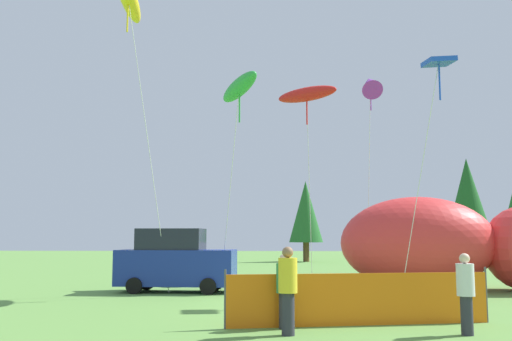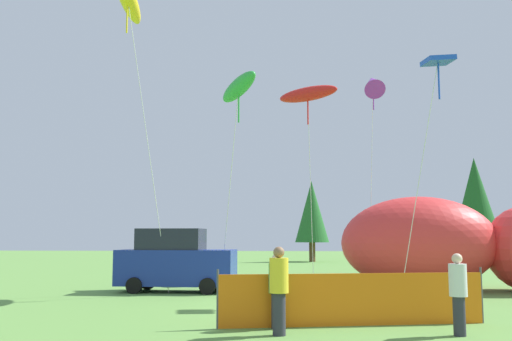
% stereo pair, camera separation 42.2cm
% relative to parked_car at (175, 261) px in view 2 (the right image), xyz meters
% --- Properties ---
extents(ground_plane, '(120.00, 120.00, 0.00)m').
position_rel_parked_car_xyz_m(ground_plane, '(4.33, -3.38, -1.11)').
color(ground_plane, '#609342').
extents(parked_car, '(4.35, 1.98, 2.31)m').
position_rel_parked_car_xyz_m(parked_car, '(0.00, 0.00, 0.00)').
color(parked_car, navy).
rests_on(parked_car, ground).
extents(folding_chair, '(0.71, 0.71, 0.90)m').
position_rel_parked_car_xyz_m(folding_chair, '(8.54, -5.15, -0.59)').
color(folding_chair, black).
rests_on(folding_chair, ground).
extents(inflatable_cat, '(8.60, 4.01, 3.54)m').
position_rel_parked_car_xyz_m(inflatable_cat, '(10.19, 1.09, 0.52)').
color(inflatable_cat, red).
rests_on(inflatable_cat, ground).
extents(safety_fence, '(6.19, 1.27, 1.30)m').
position_rel_parked_car_xyz_m(safety_fence, '(5.73, -7.54, -0.52)').
color(safety_fence, orange).
rests_on(safety_fence, ground).
extents(spectator_in_blue_shirt, '(0.37, 0.37, 1.68)m').
position_rel_parked_car_xyz_m(spectator_in_blue_shirt, '(7.75, -8.74, -0.19)').
color(spectator_in_blue_shirt, '#2D2D38').
rests_on(spectator_in_blue_shirt, ground).
extents(spectator_in_green_shirt, '(0.36, 0.36, 1.64)m').
position_rel_parked_car_xyz_m(spectator_in_green_shirt, '(3.98, -8.10, -0.21)').
color(spectator_in_green_shirt, '#2D2D38').
rests_on(spectator_in_green_shirt, ground).
extents(spectator_in_black_shirt, '(0.40, 0.40, 1.82)m').
position_rel_parked_car_xyz_m(spectator_in_black_shirt, '(4.05, -8.93, -0.12)').
color(spectator_in_black_shirt, '#2D2D38').
rests_on(spectator_in_black_shirt, ground).
extents(kite_red_lizard, '(2.72, 2.07, 8.34)m').
position_rel_parked_car_xyz_m(kite_red_lizard, '(4.99, 2.57, 6.85)').
color(kite_red_lizard, silver).
rests_on(kite_red_lizard, ground).
extents(kite_purple_delta, '(1.02, 2.02, 10.20)m').
position_rel_parked_car_xyz_m(kite_purple_delta, '(8.23, 6.13, 8.22)').
color(kite_purple_delta, silver).
rests_on(kite_purple_delta, ground).
extents(kite_blue_box, '(1.75, 1.74, 7.93)m').
position_rel_parked_car_xyz_m(kite_blue_box, '(9.14, -2.35, 6.53)').
color(kite_blue_box, silver).
rests_on(kite_blue_box, ground).
extents(kite_green_fish, '(1.79, 2.37, 7.98)m').
position_rel_parked_car_xyz_m(kite_green_fish, '(2.42, -0.96, 6.26)').
color(kite_green_fish, silver).
rests_on(kite_green_fish, ground).
extents(horizon_tree_west, '(2.70, 2.70, 6.45)m').
position_rel_parked_car_xyz_m(horizon_tree_west, '(5.82, 24.96, 2.85)').
color(horizon_tree_west, brown).
rests_on(horizon_tree_west, ground).
extents(horizon_tree_mid, '(3.62, 3.62, 8.64)m').
position_rel_parked_car_xyz_m(horizon_tree_mid, '(19.66, 28.05, 4.19)').
color(horizon_tree_mid, brown).
rests_on(horizon_tree_mid, ground).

